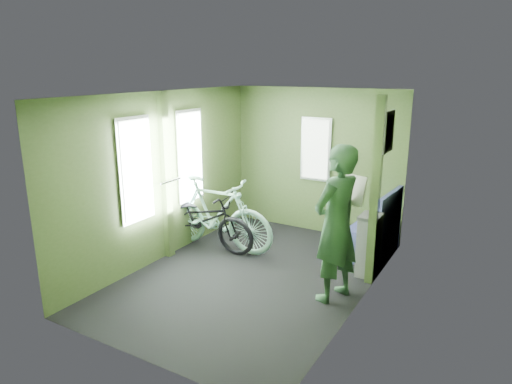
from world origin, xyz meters
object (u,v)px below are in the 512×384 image
at_px(bicycle_mint, 216,249).
at_px(passenger, 336,224).
at_px(waste_box, 369,245).
at_px(bench_seat, 374,237).
at_px(bicycle_black, 203,248).

xyz_separation_m(bicycle_mint, passenger, (2.02, -0.52, 0.91)).
relative_size(waste_box, bench_seat, 0.84).
xyz_separation_m(waste_box, bench_seat, (-0.11, 0.65, -0.12)).
height_order(waste_box, bench_seat, bench_seat).
bearing_deg(bicycle_mint, passenger, -107.14).
xyz_separation_m(passenger, waste_box, (0.16, 0.81, -0.50)).
height_order(bicycle_black, waste_box, waste_box).
distance_m(bicycle_black, bench_seat, 2.49).
distance_m(bicycle_mint, bench_seat, 2.29).
relative_size(bicycle_mint, bench_seat, 1.91).
distance_m(bicycle_black, passenger, 2.44).
height_order(bicycle_mint, bench_seat, bench_seat).
bearing_deg(bench_seat, waste_box, -76.48).
distance_m(bicycle_mint, waste_box, 2.24).
height_order(bicycle_black, bench_seat, bench_seat).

